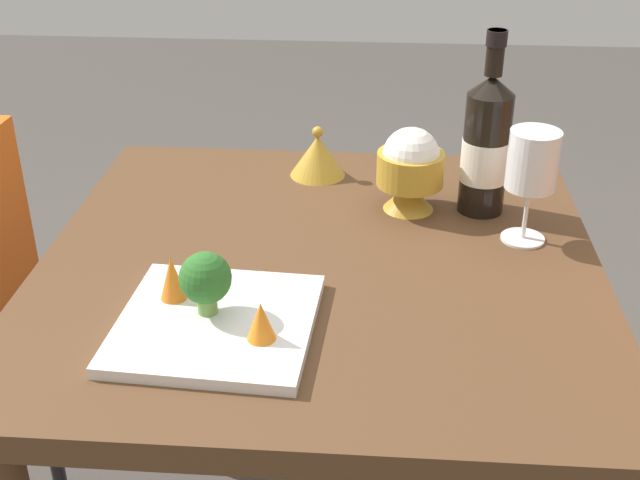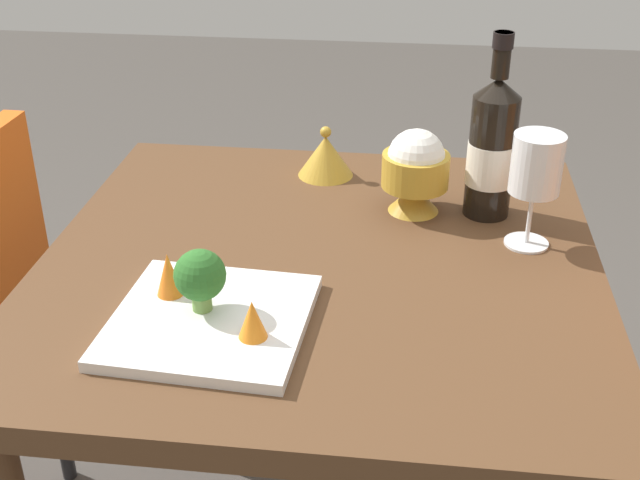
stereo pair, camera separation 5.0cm
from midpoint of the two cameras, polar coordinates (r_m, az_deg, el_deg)
name	(u,v)px [view 2 (the right image)]	position (r m, az deg, el deg)	size (l,w,h in m)	color
dining_table	(320,310)	(1.29, 1.13, -4.88)	(0.83, 0.83, 0.74)	brown
wine_bottle	(492,148)	(1.35, 12.82, 6.22)	(0.08, 0.08, 0.30)	black
wine_glass	(536,167)	(1.26, 15.80, 4.85)	(0.08, 0.08, 0.18)	white
rice_bowl	(415,170)	(1.36, 7.66, 4.82)	(0.11, 0.11, 0.14)	gold
rice_bowl_lid	(326,156)	(1.50, 1.36, 5.83)	(0.10, 0.10, 0.09)	gold
serving_plate	(210,321)	(1.09, -6.26, -5.56)	(0.26, 0.26, 0.02)	white
broccoli_floret	(200,276)	(1.07, -6.94, -2.53)	(0.07, 0.07, 0.09)	#729E4C
carrot_garnish_left	(252,319)	(1.02, -3.27, -5.49)	(0.04, 0.04, 0.05)	orange
carrot_garnish_right	(169,274)	(1.12, -9.12, -2.36)	(0.04, 0.04, 0.06)	orange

